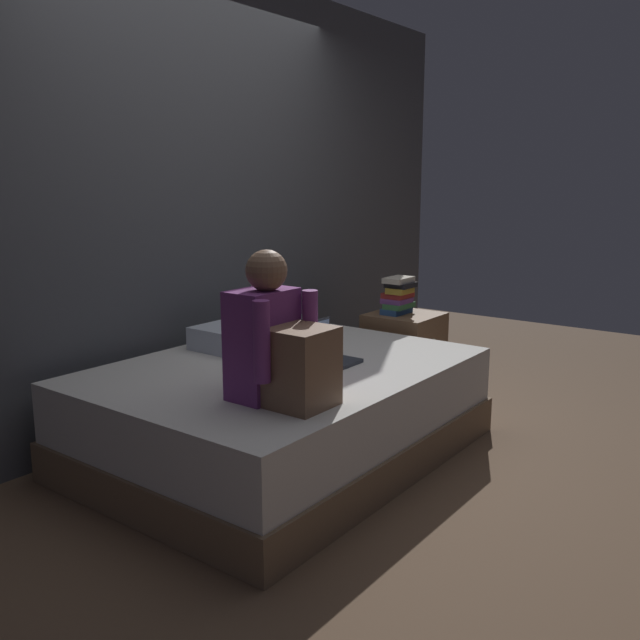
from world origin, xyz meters
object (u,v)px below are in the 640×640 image
object	(u,v)px
person_sitting	(278,344)
pillow	(244,334)
bed	(283,410)
laptop	(322,354)
clothes_pile	(293,324)
nightstand	(404,354)
book_stack	(398,296)

from	to	relation	value
person_sitting	pillow	size ratio (longest dim) A/B	1.17
bed	laptop	distance (m)	0.37
bed	clothes_pile	bearing A→B (deg)	34.89
bed	nightstand	bearing A→B (deg)	0.77
person_sitting	bed	bearing A→B (deg)	38.60
nightstand	clothes_pile	bearing A→B (deg)	146.28
person_sitting	book_stack	xyz separation A→B (m)	(1.74, 0.43, -0.07)
nightstand	person_sitting	xyz separation A→B (m)	(-1.76, -0.39, 0.47)
bed	book_stack	size ratio (longest dim) A/B	8.06
person_sitting	clothes_pile	distance (m)	1.40
bed	nightstand	world-z (taller)	nightstand
laptop	book_stack	xyz separation A→B (m)	(1.15, 0.22, 0.13)
person_sitting	clothes_pile	xyz separation A→B (m)	(1.11, 0.82, -0.20)
laptop	pillow	xyz separation A→B (m)	(0.06, 0.61, 0.01)
pillow	clothes_pile	bearing A→B (deg)	0.28
person_sitting	clothes_pile	bearing A→B (deg)	36.48
book_stack	clothes_pile	world-z (taller)	book_stack
pillow	book_stack	distance (m)	1.17
bed	laptop	world-z (taller)	laptop
bed	pillow	world-z (taller)	pillow
bed	person_sitting	bearing A→B (deg)	-141.40
book_stack	laptop	bearing A→B (deg)	-169.17
nightstand	book_stack	xyz separation A→B (m)	(-0.02, 0.04, 0.40)
nightstand	book_stack	world-z (taller)	book_stack
bed	laptop	size ratio (longest dim) A/B	6.25
clothes_pile	person_sitting	bearing A→B (deg)	-143.52
bed	person_sitting	distance (m)	0.78
person_sitting	laptop	xyz separation A→B (m)	(0.59, 0.21, -0.20)
book_stack	clothes_pile	bearing A→B (deg)	147.84
bed	person_sitting	world-z (taller)	person_sitting
pillow	book_stack	bearing A→B (deg)	-19.82
laptop	clothes_pile	xyz separation A→B (m)	(0.52, 0.62, -0.01)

